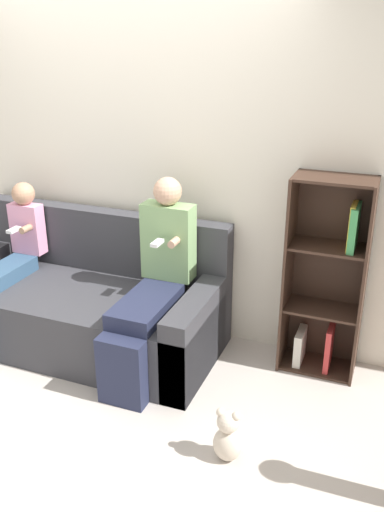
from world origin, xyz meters
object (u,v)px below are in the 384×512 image
teddy_bear (228,437)px  child_seated (2,267)px  adult_seated (153,280)px  bookshelf (327,279)px  couch (84,306)px

teddy_bear → child_seated: bearing=161.7°
adult_seated → teddy_bear: (0.77, -0.70, -0.50)m
child_seated → bookshelf: 2.35m
teddy_bear → couch: bearing=150.4°
adult_seated → child_seated: bearing=-177.8°
couch → adult_seated: (0.62, -0.09, 0.36)m
child_seated → bookshelf: (2.30, 0.47, 0.09)m
adult_seated → teddy_bear: 1.15m
child_seated → bookshelf: size_ratio=0.83×
bookshelf → teddy_bear: bearing=-105.6°
child_seated → teddy_bear: bearing=-18.3°
adult_seated → couch: bearing=172.0°
teddy_bear → adult_seated: bearing=137.6°
adult_seated → bookshelf: bearing=21.3°
bookshelf → teddy_bear: size_ratio=4.15×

